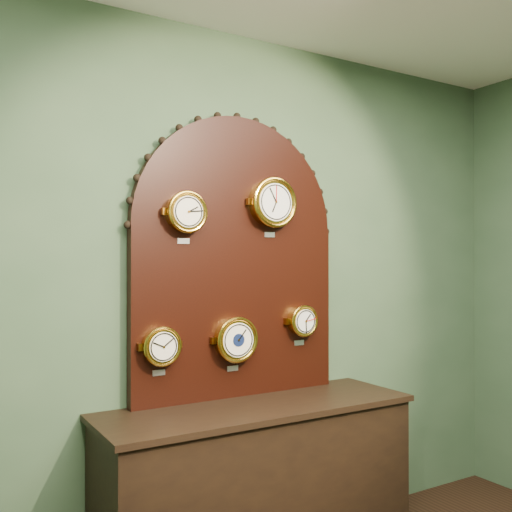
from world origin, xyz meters
TOP-DOWN VIEW (x-y plane):
  - wall_back at (0.00, 2.50)m, footprint 4.00×0.00m
  - shop_counter at (0.00, 2.23)m, footprint 1.60×0.50m
  - display_board at (0.00, 2.45)m, footprint 1.26×0.06m
  - roman_clock at (-0.33, 2.38)m, footprint 0.21×0.08m
  - arabic_clock at (0.19, 2.38)m, footprint 0.28×0.08m
  - hygrometer at (-0.46, 2.38)m, footprint 0.20×0.08m
  - barometer at (-0.04, 2.38)m, footprint 0.24×0.08m
  - tide_clock at (0.39, 2.38)m, footprint 0.18×0.08m

SIDE VIEW (x-z plane):
  - shop_counter at x=0.00m, z-range 0.00..0.80m
  - hygrometer at x=-0.46m, z-range 1.02..1.26m
  - barometer at x=-0.04m, z-range 1.00..1.29m
  - tide_clock at x=0.39m, z-range 1.10..1.33m
  - wall_back at x=0.00m, z-range -0.60..3.40m
  - display_board at x=0.00m, z-range 0.86..2.39m
  - roman_clock at x=-0.33m, z-range 1.67..1.93m
  - arabic_clock at x=0.19m, z-range 1.71..2.04m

